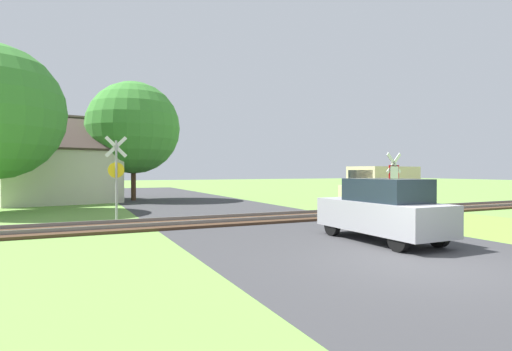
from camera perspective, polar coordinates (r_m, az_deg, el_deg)
ground_plane at (r=9.36m, az=22.42°, el=-11.73°), size 160.00×160.00×0.00m
road_asphalt at (r=10.79m, az=14.48°, el=-10.03°), size 8.27×80.00×0.01m
rail_track at (r=16.19m, az=-0.12°, el=-6.23°), size 60.00×2.60×0.22m
stop_sign_near at (r=17.36m, az=19.01°, el=-0.54°), size 0.87×0.18×2.75m
crossing_sign_far at (r=17.15m, az=-19.35°, el=0.58°), size 0.88×0.13×3.42m
house at (r=28.34m, az=-26.39°, el=0.34°), size 7.91×7.35×5.61m
tree_center at (r=28.32m, az=-17.13°, el=6.51°), size 6.18×6.18×7.99m
mail_truck at (r=23.42m, az=17.59°, el=-1.23°), size 5.17×2.81×2.24m
parked_car at (r=11.90m, az=17.61°, el=-4.71°), size 1.67×4.01×1.78m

